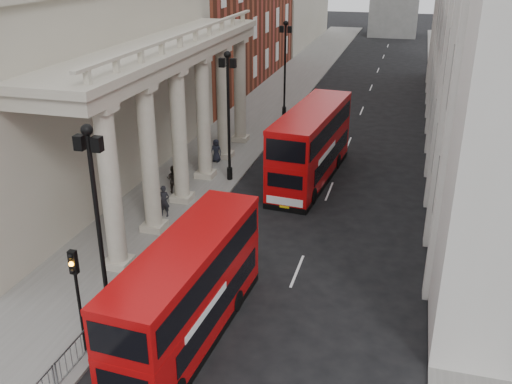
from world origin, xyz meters
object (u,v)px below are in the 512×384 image
object	(u,v)px
pedestrian_a	(164,201)
pedestrian_b	(173,179)
traffic_light	(76,283)
bus_near	(189,289)
lamp_post_south	(97,214)
bus_far	(311,143)
lamp_post_north	(285,62)
pedestrian_c	(216,150)
lamp_post_mid	(228,108)

from	to	relation	value
pedestrian_a	pedestrian_b	distance (m)	3.37
traffic_light	bus_near	distance (m)	4.11
lamp_post_south	pedestrian_b	bearing A→B (deg)	101.63
bus_far	pedestrian_b	xyz separation A→B (m)	(-7.71, -4.75, -1.49)
traffic_light	pedestrian_a	world-z (taller)	traffic_light
lamp_post_south	bus_far	distance (m)	18.57
lamp_post_south	bus_far	xyz separation A→B (m)	(5.04, 17.71, -2.42)
lamp_post_north	pedestrian_b	size ratio (longest dim) A/B	4.70
lamp_post_south	bus_near	xyz separation A→B (m)	(3.56, 0.00, -2.72)
lamp_post_south	traffic_light	xyz separation A→B (m)	(0.10, -2.02, -1.80)
traffic_light	pedestrian_b	xyz separation A→B (m)	(-2.77, 14.98, -2.10)
lamp_post_north	pedestrian_c	bearing A→B (deg)	-98.55
bus_near	bus_far	world-z (taller)	bus_far
bus_far	lamp_post_north	bearing A→B (deg)	114.59
lamp_post_south	pedestrian_a	size ratio (longest dim) A/B	4.59
pedestrian_a	pedestrian_c	size ratio (longest dim) A/B	1.11
bus_far	pedestrian_c	bearing A→B (deg)	174.95
lamp_post_north	pedestrian_b	xyz separation A→B (m)	(-2.67, -19.04, -3.91)
lamp_post_mid	lamp_post_north	xyz separation A→B (m)	(0.00, 16.00, 0.00)
lamp_post_mid	pedestrian_b	size ratio (longest dim) A/B	4.70
lamp_post_mid	pedestrian_a	xyz separation A→B (m)	(-1.83, -6.30, -3.88)
lamp_post_mid	pedestrian_c	bearing A→B (deg)	123.39
pedestrian_b	lamp_post_mid	bearing A→B (deg)	-133.10
lamp_post_north	traffic_light	size ratio (longest dim) A/B	1.93
traffic_light	bus_far	xyz separation A→B (m)	(4.94, 19.73, -0.61)
lamp_post_north	bus_far	world-z (taller)	lamp_post_north
bus_far	pedestrian_a	bearing A→B (deg)	-125.48
lamp_post_mid	traffic_light	bearing A→B (deg)	-89.68
lamp_post_south	traffic_light	distance (m)	2.71
bus_near	lamp_post_south	bearing A→B (deg)	-176.44
lamp_post_south	lamp_post_mid	world-z (taller)	same
lamp_post_south	pedestrian_b	xyz separation A→B (m)	(-2.67, 12.96, -3.91)
bus_near	pedestrian_a	world-z (taller)	bus_near
lamp_post_south	lamp_post_north	size ratio (longest dim) A/B	1.00
lamp_post_north	pedestrian_a	world-z (taller)	lamp_post_north
lamp_post_south	bus_near	distance (m)	4.48
pedestrian_a	pedestrian_b	xyz separation A→B (m)	(-0.83, 3.26, -0.02)
traffic_light	pedestrian_b	size ratio (longest dim) A/B	2.43
lamp_post_mid	bus_near	world-z (taller)	lamp_post_mid
pedestrian_b	pedestrian_c	bearing A→B (deg)	-98.52
lamp_post_south	lamp_post_mid	size ratio (longest dim) A/B	1.00
traffic_light	lamp_post_south	bearing A→B (deg)	92.84
traffic_light	bus_near	size ratio (longest dim) A/B	0.44
bus_near	bus_far	size ratio (longest dim) A/B	0.88
traffic_light	pedestrian_b	world-z (taller)	traffic_light
bus_near	pedestrian_c	distance (m)	19.79
pedestrian_a	pedestrian_c	distance (m)	9.27
lamp_post_south	bus_near	bearing A→B (deg)	0.06
pedestrian_c	bus_far	bearing A→B (deg)	-4.84
bus_near	pedestrian_c	size ratio (longest dim) A/B	6.04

